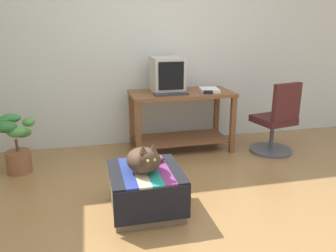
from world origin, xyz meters
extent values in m
plane|color=olive|center=(0.00, 0.00, 0.00)|extent=(14.00, 14.00, 0.00)
cube|color=silver|center=(0.00, 2.05, 1.30)|extent=(8.00, 0.10, 2.60)
cube|color=brown|center=(-0.29, 1.33, 0.35)|extent=(0.06, 0.06, 0.70)
cube|color=brown|center=(0.87, 1.34, 0.35)|extent=(0.06, 0.06, 0.70)
cube|color=brown|center=(0.86, 1.87, 0.35)|extent=(0.06, 0.06, 0.70)
cube|color=brown|center=(-0.30, 1.86, 0.35)|extent=(0.06, 0.06, 0.70)
cube|color=brown|center=(0.28, 1.60, 0.14)|extent=(1.15, 0.53, 0.02)
cube|color=brown|center=(0.28, 1.60, 0.72)|extent=(1.25, 0.63, 0.04)
cube|color=#BCB7A8|center=(0.13, 1.69, 0.75)|extent=(0.26, 0.28, 0.02)
cube|color=#BCB7A8|center=(0.13, 1.69, 0.95)|extent=(0.37, 0.40, 0.41)
cube|color=black|center=(0.13, 1.48, 0.96)|extent=(0.30, 0.02, 0.32)
cube|color=#333338|center=(0.12, 1.46, 0.75)|extent=(0.41, 0.18, 0.02)
cube|color=white|center=(0.63, 1.56, 0.76)|extent=(0.25, 0.30, 0.04)
cube|color=#7A664C|center=(-0.40, 0.23, 0.18)|extent=(0.57, 0.58, 0.35)
cube|color=black|center=(-0.40, -0.09, 0.21)|extent=(0.60, 0.01, 0.28)
cube|color=black|center=(-0.65, 0.23, 0.36)|extent=(0.10, 0.63, 0.02)
cube|color=navy|center=(-0.55, 0.23, 0.36)|extent=(0.10, 0.63, 0.02)
cube|color=beige|center=(-0.45, 0.23, 0.36)|extent=(0.10, 0.63, 0.02)
cube|color=#1E897A|center=(-0.35, 0.23, 0.36)|extent=(0.10, 0.63, 0.02)
cube|color=#7A2D6B|center=(-0.25, 0.23, 0.36)|extent=(0.10, 0.63, 0.02)
cube|color=black|center=(-0.15, 0.23, 0.36)|extent=(0.10, 0.63, 0.02)
ellipsoid|color=#473323|center=(-0.42, 0.21, 0.47)|extent=(0.33, 0.35, 0.20)
sphere|color=#473323|center=(-0.40, 0.09, 0.53)|extent=(0.15, 0.15, 0.15)
cylinder|color=#473323|center=(-0.32, 0.31, 0.39)|extent=(0.23, 0.17, 0.04)
cone|color=#473323|center=(-0.44, 0.09, 0.62)|extent=(0.06, 0.06, 0.07)
cone|color=#473323|center=(-0.36, 0.10, 0.62)|extent=(0.06, 0.06, 0.07)
sphere|color=#C6D151|center=(-0.41, 0.02, 0.54)|extent=(0.02, 0.02, 0.02)
sphere|color=#C6D151|center=(-0.36, 0.03, 0.54)|extent=(0.02, 0.02, 0.02)
cylinder|color=brown|center=(-1.60, 1.33, 0.12)|extent=(0.26, 0.26, 0.23)
cylinder|color=brown|center=(-1.60, 1.33, 0.30)|extent=(0.03, 0.03, 0.13)
ellipsoid|color=#4C8E42|center=(-1.45, 1.32, 0.55)|extent=(0.13, 0.12, 0.09)
ellipsoid|color=#4C8E42|center=(-1.55, 1.45, 0.41)|extent=(0.20, 0.12, 0.11)
ellipsoid|color=#38843D|center=(-1.64, 1.40, 0.58)|extent=(0.21, 0.13, 0.10)
ellipsoid|color=#2D7033|center=(-1.71, 1.35, 0.58)|extent=(0.15, 0.14, 0.09)
ellipsoid|color=#2D7033|center=(-1.65, 1.21, 0.55)|extent=(0.21, 0.16, 0.12)
ellipsoid|color=#4C8E42|center=(-1.56, 1.22, 0.49)|extent=(0.20, 0.16, 0.12)
cylinder|color=#4C4C51|center=(1.36, 1.26, 0.01)|extent=(0.52, 0.52, 0.03)
cylinder|color=#4C4C51|center=(1.36, 1.26, 0.20)|extent=(0.05, 0.05, 0.34)
cube|color=#471E1E|center=(1.36, 1.26, 0.41)|extent=(0.50, 0.50, 0.08)
cube|color=#471E1E|center=(1.40, 1.08, 0.67)|extent=(0.38, 0.14, 0.44)
cube|color=black|center=(0.56, 1.41, 0.76)|extent=(0.12, 0.07, 0.04)
cylinder|color=#2351B2|center=(0.57, 1.68, 0.75)|extent=(0.09, 0.11, 0.01)
camera|label=1|loc=(-0.83, -2.36, 1.54)|focal=36.57mm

